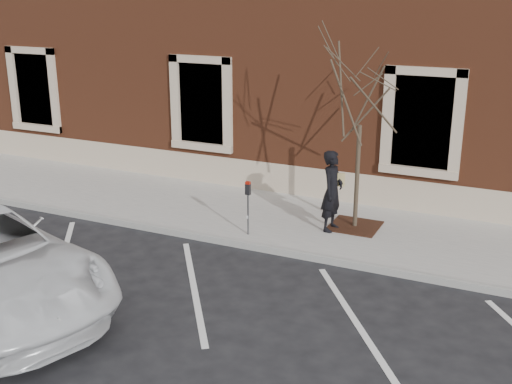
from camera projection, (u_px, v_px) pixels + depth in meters
The scene contains 9 objects.
ground at pixel (244, 247), 14.11m from camera, with size 120.00×120.00×0.00m, color #28282B.
sidewalk_near at pixel (276, 219), 15.59m from camera, with size 40.00×3.50×0.15m, color beige.
curb_near at pixel (243, 245), 14.04m from camera, with size 40.00×0.12×0.15m, color #9E9E99.
parking_stripes at pixel (194, 288), 12.21m from camera, with size 28.00×4.40×0.01m, color silver, non-canonical shape.
building_civic at pixel (355, 37), 19.56m from camera, with size 40.00×8.62×8.00m.
man at pixel (332, 191), 14.42m from camera, with size 0.68×0.45×1.86m, color black.
parking_meter at pixel (248, 198), 14.17m from camera, with size 0.11×0.09×1.24m.
tree_grate at pixel (355, 226), 14.89m from camera, with size 1.11×1.11×0.03m, color #391C12.
sapling at pixel (361, 96), 13.96m from camera, with size 2.62×2.62×4.36m.
Camera 1 is at (5.75, -11.72, 5.48)m, focal length 45.00 mm.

